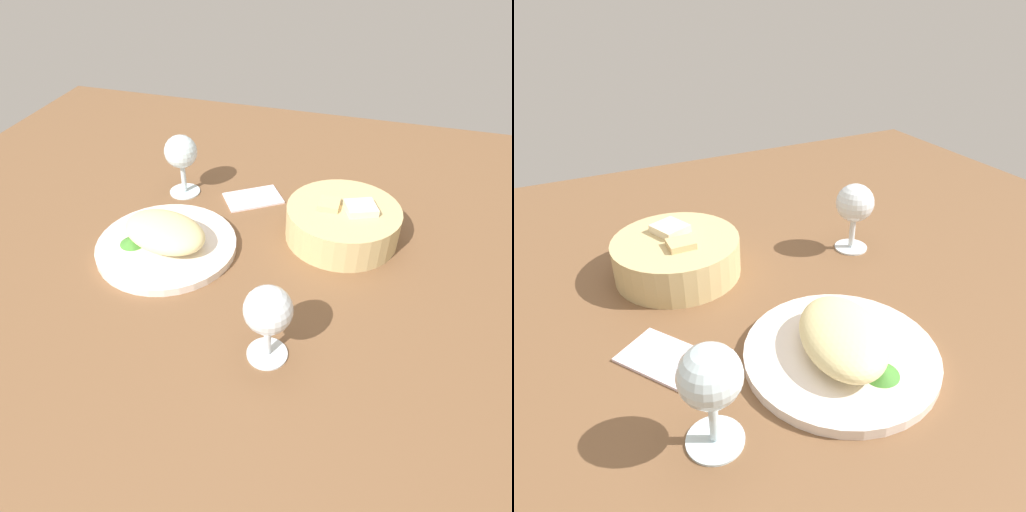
# 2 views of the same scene
# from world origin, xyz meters

# --- Properties ---
(ground_plane) EXTENTS (1.40, 1.40, 0.02)m
(ground_plane) POSITION_xyz_m (0.00, 0.00, -0.01)
(ground_plane) COLOR brown
(plate) EXTENTS (0.24, 0.24, 0.01)m
(plate) POSITION_xyz_m (-0.10, 0.04, 0.01)
(plate) COLOR white
(plate) RESTS_ON ground_plane
(omelette) EXTENTS (0.18, 0.14, 0.05)m
(omelette) POSITION_xyz_m (-0.10, 0.04, 0.04)
(omelette) COLOR beige
(omelette) RESTS_ON plate
(lettuce_garnish) EXTENTS (0.04, 0.04, 0.01)m
(lettuce_garnish) POSITION_xyz_m (-0.15, 0.02, 0.02)
(lettuce_garnish) COLOR #3F802E
(lettuce_garnish) RESTS_ON plate
(bread_basket) EXTENTS (0.20, 0.20, 0.07)m
(bread_basket) POSITION_xyz_m (0.19, 0.16, 0.03)
(bread_basket) COLOR tan
(bread_basket) RESTS_ON ground_plane
(wine_glass_near) EXTENTS (0.06, 0.06, 0.12)m
(wine_glass_near) POSITION_xyz_m (0.13, -0.14, 0.08)
(wine_glass_near) COLOR silver
(wine_glass_near) RESTS_ON ground_plane
(wine_glass_far) EXTENTS (0.06, 0.06, 0.12)m
(wine_glass_far) POSITION_xyz_m (-0.14, 0.22, 0.08)
(wine_glass_far) COLOR silver
(wine_glass_far) RESTS_ON ground_plane
(folded_napkin) EXTENTS (0.13, 0.12, 0.01)m
(folded_napkin) POSITION_xyz_m (-0.00, 0.23, 0.00)
(folded_napkin) COLOR white
(folded_napkin) RESTS_ON ground_plane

